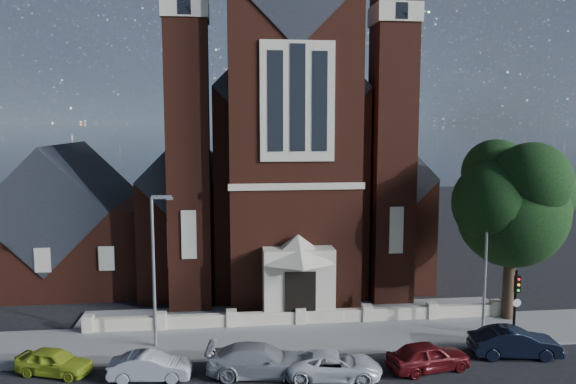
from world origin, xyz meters
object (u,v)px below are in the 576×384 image
object	(u,v)px
church	(275,165)
car_silver_a	(150,367)
car_silver_b	(260,360)
traffic_signal	(516,297)
car_white_suv	(334,365)
car_dark_red	(428,356)
parish_hall	(68,227)
street_tree	(517,206)
car_lime_van	(54,362)
street_lamp_right	(488,253)
car_navy	(515,343)
street_lamp_left	(155,262)

from	to	relation	value
church	car_silver_a	distance (m)	25.11
car_silver_b	church	bearing A→B (deg)	0.30
traffic_signal	car_white_suv	world-z (taller)	traffic_signal
traffic_signal	car_dark_red	world-z (taller)	traffic_signal
parish_hall	street_tree	bearing A→B (deg)	-23.26
parish_hall	car_dark_red	world-z (taller)	parish_hall
street_tree	car_lime_van	world-z (taller)	street_tree
street_tree	car_white_suv	xyz separation A→B (m)	(-11.95, -6.20, -6.35)
car_white_suv	church	bearing A→B (deg)	9.99
car_lime_van	car_white_suv	size ratio (longest dim) A/B	0.82
street_lamp_right	car_navy	world-z (taller)	street_lamp_right
church	car_white_suv	bearing A→B (deg)	-88.42
car_white_suv	car_navy	bearing A→B (deg)	-73.53
car_silver_b	traffic_signal	bearing A→B (deg)	-73.52
church	car_lime_van	bearing A→B (deg)	-119.85
street_lamp_right	parish_hall	bearing A→B (deg)	151.78
parish_hall	car_white_suv	size ratio (longest dim) A/B	2.76
street_tree	car_lime_van	xyz separation A→B (m)	(-24.97, -4.33, -6.35)
church	street_tree	xyz separation A→B (m)	(12.60, -17.23, -1.23)
car_silver_a	car_dark_red	size ratio (longest dim) A/B	0.92
church	car_silver_a	xyz separation A→B (m)	(-7.81, -22.63, -7.57)
car_navy	car_dark_red	bearing A→B (deg)	109.07
street_lamp_right	car_silver_b	size ratio (longest dim) A/B	1.62
parish_hall	street_lamp_right	world-z (taller)	parish_hall
street_lamp_right	car_lime_van	xyz separation A→B (m)	(-22.46, -2.62, -3.99)
car_silver_a	street_lamp_left	bearing A→B (deg)	5.11
church	car_white_suv	distance (m)	24.63
church	car_navy	distance (m)	25.43
street_lamp_right	traffic_signal	size ratio (longest dim) A/B	2.02
car_silver_a	car_navy	bearing A→B (deg)	-84.69
street_lamp_right	car_silver_b	distance (m)	13.94
car_navy	parish_hall	bearing A→B (deg)	63.96
car_silver_a	car_silver_b	world-z (taller)	car_silver_b
car_lime_van	car_silver_b	size ratio (longest dim) A/B	0.72
street_lamp_right	car_silver_a	world-z (taller)	street_lamp_right
car_silver_b	car_navy	bearing A→B (deg)	-79.79
car_white_suv	car_dark_red	world-z (taller)	car_dark_red
parish_hall	car_silver_a	size ratio (longest dim) A/B	3.27
street_tree	street_lamp_left	xyz separation A→B (m)	(-20.51, -1.71, -2.36)
car_silver_b	car_dark_red	xyz separation A→B (m)	(8.01, -0.35, -0.03)
church	street_tree	distance (m)	21.38
street_lamp_left	car_silver_a	distance (m)	5.43
car_silver_b	car_white_suv	bearing A→B (deg)	-93.92
car_lime_van	car_dark_red	bearing A→B (deg)	-76.21
traffic_signal	car_lime_van	bearing A→B (deg)	-177.43
street_lamp_left	car_silver_a	bearing A→B (deg)	-88.46
car_lime_van	car_navy	size ratio (longest dim) A/B	0.81
car_silver_a	street_lamp_right	bearing A→B (deg)	-74.79
car_white_suv	car_dark_red	bearing A→B (deg)	-77.66
church	parish_hall	bearing A→B (deg)	-162.84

